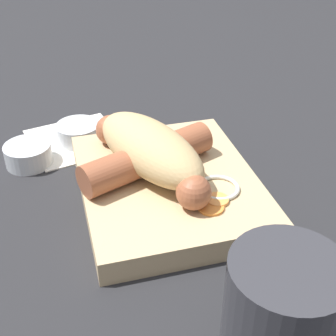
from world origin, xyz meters
The scene contains 9 objects.
ground_plane centered at (0.00, 0.00, 0.00)m, with size 3.00×3.00×0.00m, color #232326.
food_tray centered at (0.00, 0.00, 0.01)m, with size 0.21×0.17×0.02m.
bread_roll centered at (0.02, 0.01, 0.05)m, with size 0.17×0.12×0.05m.
sausage centered at (0.01, 0.02, 0.04)m, with size 0.17×0.15×0.03m.
pickled_veggies centered at (-0.04, -0.04, 0.03)m, with size 0.06×0.05×0.00m.
napkin centered at (0.14, 0.08, 0.00)m, with size 0.13×0.13×0.00m.
condiment_cup_near centered at (0.14, 0.08, 0.01)m, with size 0.05×0.05×0.02m.
condiment_cup_far centered at (0.10, 0.14, 0.01)m, with size 0.05×0.05×0.02m.
drink_glass centered at (-0.20, -0.02, 0.05)m, with size 0.08×0.08×0.09m.
Camera 1 is at (-0.38, 0.10, 0.30)m, focal length 50.00 mm.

